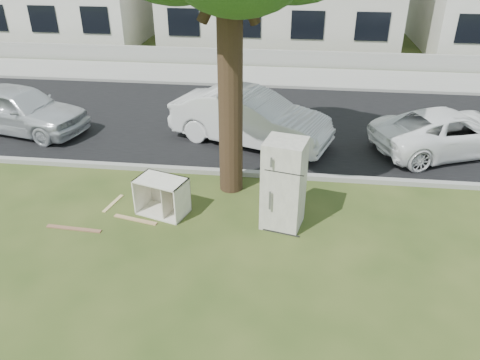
# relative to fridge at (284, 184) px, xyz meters

# --- Properties ---
(ground) EXTENTS (120.00, 120.00, 0.00)m
(ground) POSITION_rel_fridge_xyz_m (-0.85, -0.43, -0.95)
(ground) COLOR #2C3F16
(road) EXTENTS (120.00, 7.00, 0.01)m
(road) POSITION_rel_fridge_xyz_m (-0.85, 5.57, -0.94)
(road) COLOR black
(road) RESTS_ON ground
(kerb_near) EXTENTS (120.00, 0.18, 0.12)m
(kerb_near) POSITION_rel_fridge_xyz_m (-0.85, 2.02, -0.95)
(kerb_near) COLOR gray
(kerb_near) RESTS_ON ground
(kerb_far) EXTENTS (120.00, 0.18, 0.12)m
(kerb_far) POSITION_rel_fridge_xyz_m (-0.85, 9.12, -0.95)
(kerb_far) COLOR gray
(kerb_far) RESTS_ON ground
(sidewalk) EXTENTS (120.00, 2.80, 0.01)m
(sidewalk) POSITION_rel_fridge_xyz_m (-0.85, 10.57, -0.94)
(sidewalk) COLOR gray
(sidewalk) RESTS_ON ground
(low_wall) EXTENTS (120.00, 0.15, 0.70)m
(low_wall) POSITION_rel_fridge_xyz_m (-0.85, 12.17, -0.60)
(low_wall) COLOR gray
(low_wall) RESTS_ON ground
(fridge) EXTENTS (0.92, 0.88, 1.90)m
(fridge) POSITION_rel_fridge_xyz_m (0.00, 0.00, 0.00)
(fridge) COLOR beige
(fridge) RESTS_ON ground
(cabinet) EXTENTS (1.19, 0.93, 0.81)m
(cabinet) POSITION_rel_fridge_xyz_m (-2.58, 0.13, -0.54)
(cabinet) COLOR beige
(cabinet) RESTS_ON ground
(plank_a) EXTENTS (1.19, 0.17, 0.02)m
(plank_a) POSITION_rel_fridge_xyz_m (-4.25, -0.71, -0.94)
(plank_a) COLOR brown
(plank_a) RESTS_ON ground
(plank_b) EXTENTS (1.00, 0.32, 0.02)m
(plank_b) POSITION_rel_fridge_xyz_m (-3.09, -0.24, -0.94)
(plank_b) COLOR tan
(plank_b) RESTS_ON ground
(plank_c) EXTENTS (0.24, 0.76, 0.02)m
(plank_c) POSITION_rel_fridge_xyz_m (-3.79, 0.34, -0.94)
(plank_c) COLOR tan
(plank_c) RESTS_ON ground
(car_center) EXTENTS (4.77, 2.97, 1.49)m
(car_center) POSITION_rel_fridge_xyz_m (-1.08, 4.03, -0.21)
(car_center) COLOR silver
(car_center) RESTS_ON ground
(car_right) EXTENTS (4.63, 3.35, 1.17)m
(car_right) POSITION_rel_fridge_xyz_m (4.34, 4.06, -0.36)
(car_right) COLOR white
(car_right) RESTS_ON ground
(car_left) EXTENTS (4.36, 2.52, 1.40)m
(car_left) POSITION_rel_fridge_xyz_m (-7.92, 4.05, -0.25)
(car_left) COLOR silver
(car_left) RESTS_ON ground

